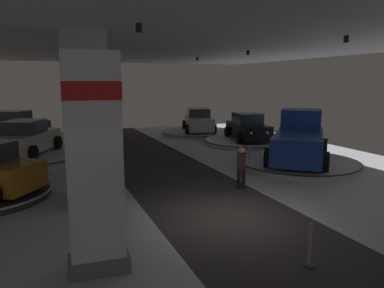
% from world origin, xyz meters
% --- Properties ---
extents(ground, '(24.00, 44.00, 0.06)m').
position_xyz_m(ground, '(0.00, 0.00, -0.02)').
color(ground, silver).
extents(ceiling_with_spotlights, '(24.00, 44.00, 0.39)m').
position_xyz_m(ceiling_with_spotlights, '(0.00, 0.00, 5.55)').
color(ceiling_with_spotlights, silver).
extents(column_left, '(1.43, 1.43, 5.50)m').
position_xyz_m(column_left, '(-3.68, 2.67, 2.75)').
color(column_left, silver).
rests_on(column_left, ground).
extents(brand_sign_pylon, '(1.31, 0.73, 4.57)m').
position_xyz_m(brand_sign_pylon, '(-4.04, -1.79, 2.36)').
color(brand_sign_pylon, slate).
rests_on(brand_sign_pylon, ground).
extents(display_platform_far_left, '(6.04, 6.04, 0.38)m').
position_xyz_m(display_platform_far_left, '(-5.79, 10.81, 0.21)').
color(display_platform_far_left, silver).
rests_on(display_platform_far_left, ground).
extents(display_car_far_left, '(3.48, 4.57, 1.71)m').
position_xyz_m(display_car_far_left, '(-5.80, 10.79, 1.14)').
color(display_car_far_left, silver).
rests_on(display_car_far_left, display_platform_far_left).
extents(display_platform_deep_left, '(5.68, 5.68, 0.37)m').
position_xyz_m(display_platform_deep_left, '(-6.71, 17.47, 0.21)').
color(display_platform_deep_left, '#B7B7BC').
rests_on(display_platform_deep_left, ground).
extents(display_car_deep_left, '(4.45, 3.93, 1.71)m').
position_xyz_m(display_car_deep_left, '(-6.74, 17.49, 1.14)').
color(display_car_deep_left, navy).
rests_on(display_car_deep_left, display_platform_deep_left).
extents(display_platform_mid_right, '(5.68, 5.68, 0.29)m').
position_xyz_m(display_platform_mid_right, '(6.08, 4.63, 0.16)').
color(display_platform_mid_right, '#B7B7BC').
rests_on(display_platform_mid_right, ground).
extents(pickup_truck_mid_right, '(5.05, 5.39, 2.30)m').
position_xyz_m(pickup_truck_mid_right, '(6.29, 4.87, 1.23)').
color(pickup_truck_mid_right, navy).
rests_on(pickup_truck_mid_right, display_platform_mid_right).
extents(display_platform_far_right, '(5.62, 5.62, 0.26)m').
position_xyz_m(display_platform_far_right, '(7.23, 11.20, 0.15)').
color(display_platform_far_right, silver).
rests_on(display_platform_far_right, ground).
extents(display_car_far_right, '(2.90, 4.48, 1.71)m').
position_xyz_m(display_car_far_right, '(7.24, 11.23, 1.02)').
color(display_car_far_right, black).
rests_on(display_car_far_right, display_platform_far_right).
extents(display_platform_deep_right, '(5.59, 5.59, 0.26)m').
position_xyz_m(display_platform_deep_right, '(5.92, 16.23, 0.15)').
color(display_platform_deep_right, '#B7B7BC').
rests_on(display_platform_deep_right, ground).
extents(display_car_deep_right, '(3.13, 4.54, 1.71)m').
position_xyz_m(display_car_deep_right, '(5.93, 16.26, 1.03)').
color(display_car_deep_right, silver).
rests_on(display_car_deep_right, display_platform_deep_right).
extents(visitor_walking_near, '(0.32, 0.32, 1.59)m').
position_xyz_m(visitor_walking_near, '(1.78, 2.43, 0.91)').
color(visitor_walking_near, black).
rests_on(visitor_walking_near, ground).
extents(stanchion_a, '(0.28, 0.28, 1.01)m').
position_xyz_m(stanchion_a, '(3.85, 5.32, 0.37)').
color(stanchion_a, '#333338').
rests_on(stanchion_a, ground).
extents(stanchion_b, '(0.28, 0.28, 1.01)m').
position_xyz_m(stanchion_b, '(0.23, -3.30, 0.37)').
color(stanchion_b, '#333338').
rests_on(stanchion_b, ground).
extents(stanchion_c, '(0.28, 0.28, 1.01)m').
position_xyz_m(stanchion_c, '(-3.86, 0.61, 0.37)').
color(stanchion_c, '#333338').
rests_on(stanchion_c, ground).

